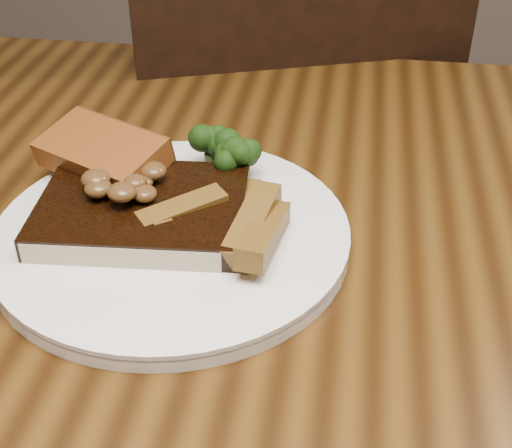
{
  "coord_description": "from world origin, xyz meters",
  "views": [
    {
      "loc": [
        0.05,
        -0.45,
        1.11
      ],
      "look_at": [
        -0.02,
        0.01,
        0.78
      ],
      "focal_mm": 50.0,
      "sensor_mm": 36.0,
      "label": 1
    }
  ],
  "objects_px": {
    "garlic_bread": "(104,172)",
    "dining_table": "(276,346)",
    "potato_wedges": "(239,226)",
    "plate": "(172,237)",
    "chair_far": "(282,172)",
    "steak": "(143,212)"
  },
  "relations": [
    {
      "from": "chair_far",
      "to": "steak",
      "type": "xyz_separation_m",
      "value": [
        -0.06,
        -0.52,
        0.26
      ]
    },
    {
      "from": "dining_table",
      "to": "steak",
      "type": "distance_m",
      "value": 0.17
    },
    {
      "from": "chair_far",
      "to": "plate",
      "type": "height_order",
      "value": "chair_far"
    },
    {
      "from": "plate",
      "to": "steak",
      "type": "xyz_separation_m",
      "value": [
        -0.03,
        0.01,
        0.02
      ]
    },
    {
      "from": "dining_table",
      "to": "garlic_bread",
      "type": "distance_m",
      "value": 0.22
    },
    {
      "from": "dining_table",
      "to": "garlic_bread",
      "type": "height_order",
      "value": "garlic_bread"
    },
    {
      "from": "garlic_bread",
      "to": "potato_wedges",
      "type": "bearing_deg",
      "value": -0.01
    },
    {
      "from": "potato_wedges",
      "to": "plate",
      "type": "bearing_deg",
      "value": 178.7
    },
    {
      "from": "plate",
      "to": "dining_table",
      "type": "bearing_deg",
      "value": -10.27
    },
    {
      "from": "dining_table",
      "to": "potato_wedges",
      "type": "height_order",
      "value": "potato_wedges"
    },
    {
      "from": "chair_far",
      "to": "garlic_bread",
      "type": "xyz_separation_m",
      "value": [
        -0.11,
        -0.46,
        0.26
      ]
    },
    {
      "from": "dining_table",
      "to": "plate",
      "type": "xyz_separation_m",
      "value": [
        -0.09,
        0.02,
        0.1
      ]
    },
    {
      "from": "garlic_bread",
      "to": "dining_table",
      "type": "bearing_deg",
      "value": 0.39
    },
    {
      "from": "chair_far",
      "to": "steak",
      "type": "bearing_deg",
      "value": 63.31
    },
    {
      "from": "chair_far",
      "to": "dining_table",
      "type": "bearing_deg",
      "value": 76.08
    },
    {
      "from": "plate",
      "to": "garlic_bread",
      "type": "relative_size",
      "value": 2.61
    },
    {
      "from": "plate",
      "to": "potato_wedges",
      "type": "xyz_separation_m",
      "value": [
        0.06,
        -0.0,
        0.02
      ]
    },
    {
      "from": "steak",
      "to": "potato_wedges",
      "type": "bearing_deg",
      "value": -9.65
    },
    {
      "from": "dining_table",
      "to": "garlic_bread",
      "type": "relative_size",
      "value": 14.04
    },
    {
      "from": "garlic_bread",
      "to": "potato_wedges",
      "type": "height_order",
      "value": "same"
    },
    {
      "from": "dining_table",
      "to": "potato_wedges",
      "type": "bearing_deg",
      "value": 156.18
    },
    {
      "from": "garlic_bread",
      "to": "potato_wedges",
      "type": "xyz_separation_m",
      "value": [
        0.14,
        -0.07,
        -0.0
      ]
    }
  ]
}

